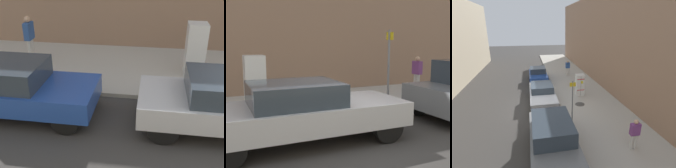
# 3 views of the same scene
# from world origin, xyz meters

# --- Properties ---
(ground_plane) EXTENTS (80.00, 80.00, 0.00)m
(ground_plane) POSITION_xyz_m (0.00, 0.00, 0.00)
(ground_plane) COLOR #383533
(sidewalk_slab) EXTENTS (4.57, 44.00, 0.13)m
(sidewalk_slab) POSITION_xyz_m (-3.83, 0.00, 0.06)
(sidewalk_slab) COLOR #B2ADA0
(sidewalk_slab) RESTS_ON ground
(building_facade_near) EXTENTS (1.76, 39.60, 8.55)m
(building_facade_near) POSITION_xyz_m (-6.99, 0.00, 4.27)
(building_facade_near) COLOR #937056
(building_facade_near) RESTS_ON ground
(discarded_refrigerator) EXTENTS (0.68, 0.64, 1.75)m
(discarded_refrigerator) POSITION_xyz_m (-3.49, -1.26, 1.00)
(discarded_refrigerator) COLOR white
(discarded_refrigerator) RESTS_ON sidewalk_slab
(manhole_cover) EXTENTS (0.70, 0.70, 0.02)m
(manhole_cover) POSITION_xyz_m (-2.99, 0.56, 0.13)
(manhole_cover) COLOR #47443F
(manhole_cover) RESTS_ON sidewalk_slab
(street_sign_post) EXTENTS (0.36, 0.07, 2.55)m
(street_sign_post) POSITION_xyz_m (-1.87, 2.71, 1.56)
(street_sign_post) COLOR slate
(street_sign_post) RESTS_ON sidewalk_slab
(pedestrian_walking_far) EXTENTS (0.44, 0.22, 1.54)m
(pedestrian_walking_far) POSITION_xyz_m (-4.09, 5.71, 1.00)
(pedestrian_walking_far) COLOR beige
(pedestrian_walking_far) RESTS_ON sidewalk_slab
(pedestrian_standing_near) EXTENTS (0.50, 0.23, 1.72)m
(pedestrian_standing_near) POSITION_xyz_m (-3.81, -7.28, 1.12)
(pedestrian_standing_near) COLOR beige
(pedestrian_standing_near) RESTS_ON sidewalk_slab
(parked_hatchback_blue) EXTENTS (1.80, 4.06, 1.44)m
(parked_hatchback_blue) POSITION_xyz_m (-0.34, -6.12, 0.73)
(parked_hatchback_blue) COLOR #23479E
(parked_hatchback_blue) RESTS_ON ground
(parked_sedan_silver) EXTENTS (1.85, 4.70, 1.41)m
(parked_sedan_silver) POSITION_xyz_m (-0.34, -0.64, 0.74)
(parked_sedan_silver) COLOR silver
(parked_sedan_silver) RESTS_ON ground
(parked_suv_gray) EXTENTS (1.98, 4.51, 1.75)m
(parked_suv_gray) POSITION_xyz_m (-0.34, 5.10, 0.90)
(parked_suv_gray) COLOR slate
(parked_suv_gray) RESTS_ON ground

